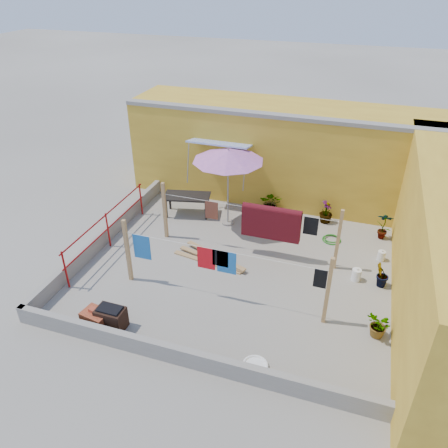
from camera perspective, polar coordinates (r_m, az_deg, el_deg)
The scene contains 20 objects.
ground at distance 12.01m, azimuth 1.80°, elevation -5.62°, with size 80.00×80.00×0.00m, color #9E998E.
wall_back at distance 15.17m, azimuth 8.97°, elevation 9.14°, with size 11.00×3.27×3.21m.
parapet_front at distance 9.36m, azimuth -4.87°, elevation -16.98°, with size 8.30×0.16×0.44m, color gray.
parapet_left at distance 13.41m, azimuth -15.11°, elevation -1.38°, with size 0.16×7.30×0.44m, color gray.
red_railing at distance 12.90m, azimuth -15.01°, elevation -0.12°, with size 0.05×4.20×1.10m.
clothesline_rig at distance 11.73m, azimuth 5.05°, elevation -0.57°, with size 5.09×2.35×1.80m.
patio_umbrella at distance 12.91m, azimuth 0.54°, elevation 8.88°, with size 2.80×2.80×2.56m.
outdoor_table at distance 14.22m, azimuth -4.84°, elevation 3.51°, with size 1.60×1.05×0.69m.
brick_stack at distance 10.51m, azimuth -16.32°, elevation -11.84°, with size 0.66×0.53×0.52m.
lumber_pile at distance 12.20m, azimuth -1.67°, elevation -4.56°, with size 2.21×0.96×0.14m.
brazier at distance 10.37m, azimuth -14.52°, elevation -11.80°, with size 0.64×0.43×0.57m.
white_basin at distance 9.43m, azimuth 4.09°, elevation -17.99°, with size 0.54×0.54×0.09m.
water_jug_a at distance 12.95m, azimuth 19.85°, elevation -3.91°, with size 0.21×0.21×0.33m.
water_jug_b at distance 11.95m, azimuth 16.90°, elevation -6.37°, with size 0.24×0.24×0.38m.
green_hose at distance 13.47m, azimuth 13.88°, elevation -1.94°, with size 0.56×0.56×0.08m.
plant_back_a at distance 14.40m, azimuth 6.18°, elevation 2.76°, with size 0.71×0.61×0.79m, color #1F5D1A.
plant_back_b at distance 14.21m, azimuth 13.17°, elevation 1.55°, with size 0.41×0.41×0.74m, color #1F5D1A.
plant_right_a at distance 13.82m, azimuth 20.17°, elevation -0.19°, with size 0.47×0.32×0.89m, color #1F5D1A.
plant_right_b at distance 11.83m, azimuth 19.89°, elevation -6.31°, with size 0.39×0.31×0.70m, color #1F5D1A.
plant_right_c at distance 10.40m, azimuth 19.63°, elevation -12.45°, with size 0.56×0.48×0.62m, color #1F5D1A.
Camera 1 is at (2.70, -9.26, 7.15)m, focal length 35.00 mm.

